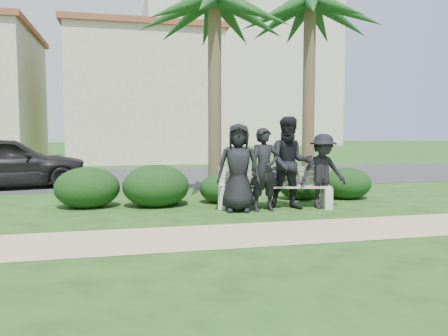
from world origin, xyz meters
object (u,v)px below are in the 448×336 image
Objects in this scene: man_b at (264,169)px; car_a at (6,162)px; park_bench at (274,190)px; man_a at (238,168)px; palm_left at (215,2)px; man_d at (323,171)px; man_c at (290,163)px; palm_right at (310,4)px.

car_a is (-6.09, 5.15, -0.09)m from man_b.
park_bench is 8.02m from car_a.
palm_left is (-0.11, 1.82, 3.78)m from man_a.
car_a is at bearing 157.08° from park_bench.
man_d is (1.83, -0.05, -0.11)m from man_a.
man_c is 4.82m from palm_right.
man_c is at bearing 13.60° from man_a.
man_b is at bearing 6.94° from man_a.
man_d is at bearing -1.12° from man_b.
park_bench is at bearing 159.80° from man_d.
palm_right is at bearing 48.22° from man_b.
man_b is 1.30m from man_d.
man_d is (1.30, 0.02, -0.06)m from man_b.
park_bench is 0.45× the size of palm_left.
palm_right is at bearing 73.04° from man_c.
man_a is (-0.86, -0.30, 0.52)m from park_bench.
man_b is at bearing -179.65° from man_d.
palm_left reaches higher than man_b.
man_c is 0.34× the size of palm_left.
man_c is (0.58, 0.06, 0.12)m from man_b.
man_b is 0.38× the size of car_a.
palm_right is (2.55, 2.34, 4.04)m from man_a.
palm_left is at bearing 136.39° from park_bench.
car_a is (-8.11, 2.75, -4.18)m from palm_right.
man_d is 4.73m from palm_left.
man_c is at bearing -36.43° from park_bench.
palm_right is at bearing 56.30° from man_a.
man_b reaches higher than man_d.
man_b is at bearing -142.91° from car_a.
man_a is 0.40× the size of car_a.
palm_left reaches higher than man_a.
man_c reaches higher than man_a.
park_bench is 0.68m from man_b.
man_a is at bearing 171.41° from man_b.
man_a reaches higher than car_a.
man_d reaches higher than car_a.
man_d is at bearing -6.05° from park_bench.
car_a is (-5.45, 3.27, -3.92)m from palm_left.
man_b reaches higher than car_a.
palm_left is at bearing -168.84° from palm_right.
man_a reaches higher than park_bench.
man_a is 1.05× the size of man_b.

